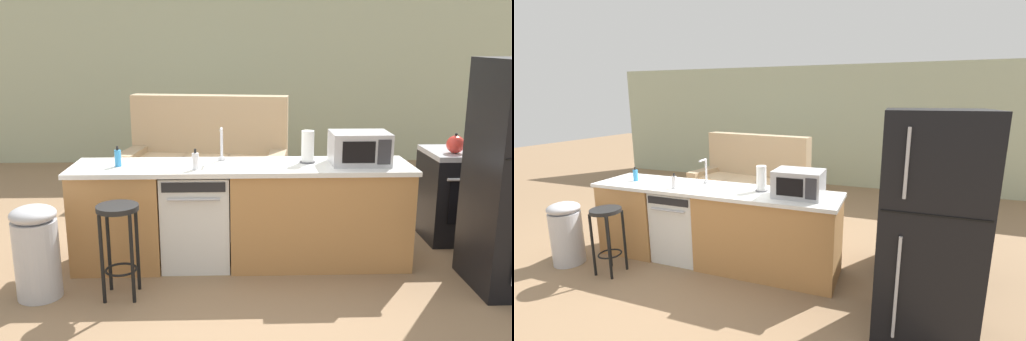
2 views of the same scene
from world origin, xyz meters
TOP-DOWN VIEW (x-y plane):
  - ground_plane at (0.00, 0.00)m, footprint 24.00×24.00m
  - wall_back at (0.30, 4.20)m, footprint 10.00×0.06m
  - kitchen_counter at (0.24, 0.00)m, footprint 2.94×0.66m
  - dishwasher at (-0.25, -0.00)m, footprint 0.58×0.61m
  - stove_range at (2.35, 0.55)m, footprint 0.76×0.68m
  - refrigerator at (2.35, -0.55)m, footprint 0.72×0.73m
  - microwave at (1.17, -0.00)m, footprint 0.50×0.37m
  - sink_faucet at (-0.03, 0.16)m, footprint 0.07×0.18m
  - paper_towel_roll at (0.73, 0.07)m, footprint 0.14×0.14m
  - soap_bottle at (-0.24, -0.17)m, footprint 0.06×0.06m
  - dish_soap_bottle at (-0.91, -0.03)m, footprint 0.06×0.06m
  - kettle at (2.18, 0.42)m, footprint 0.21×0.17m
  - bar_stool at (-0.80, -0.64)m, footprint 0.32×0.32m
  - trash_bin at (-1.43, -0.63)m, footprint 0.35×0.35m
  - couch at (-0.28, 2.12)m, footprint 2.11×1.19m

SIDE VIEW (x-z plane):
  - ground_plane at x=0.00m, z-range 0.00..0.00m
  - trash_bin at x=-1.43m, z-range 0.01..0.75m
  - couch at x=-0.28m, z-range -0.24..1.03m
  - kitchen_counter at x=0.24m, z-range -0.03..0.87m
  - dishwasher at x=-0.25m, z-range 0.00..0.84m
  - stove_range at x=2.35m, z-range 0.00..0.90m
  - bar_stool at x=-0.80m, z-range 0.17..0.91m
  - refrigerator at x=2.35m, z-range 0.00..1.82m
  - soap_bottle at x=-0.24m, z-range 0.88..1.06m
  - dish_soap_bottle at x=-0.91m, z-range 0.88..1.06m
  - kettle at x=2.18m, z-range 0.89..1.08m
  - sink_faucet at x=-0.03m, z-range 0.88..1.18m
  - paper_towel_roll at x=0.73m, z-range 0.90..1.18m
  - microwave at x=1.17m, z-range 0.90..1.18m
  - wall_back at x=0.30m, z-range 0.00..2.60m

